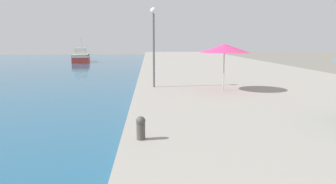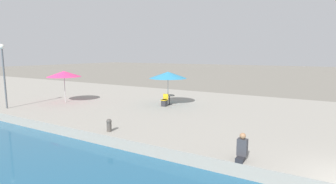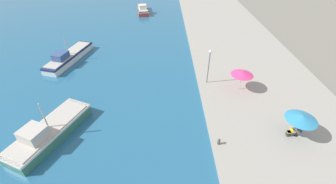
% 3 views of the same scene
% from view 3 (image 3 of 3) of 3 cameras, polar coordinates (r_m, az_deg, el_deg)
% --- Properties ---
extents(water_basin, '(56.00, 90.00, 0.04)m').
position_cam_3_polar(water_basin, '(49.64, -30.00, 11.67)').
color(water_basin, '#235B7F').
rests_on(water_basin, ground_plane).
extents(quay_promenade, '(16.00, 90.00, 0.58)m').
position_cam_3_polar(quay_promenade, '(45.26, 15.40, 13.55)').
color(quay_promenade, gray).
rests_on(quay_promenade, ground_plane).
extents(fishing_boat_near, '(6.16, 9.22, 4.14)m').
position_cam_3_polar(fishing_boat_near, '(24.92, -28.04, -8.78)').
color(fishing_boat_near, '#33705B').
rests_on(fishing_boat_near, water_basin).
extents(fishing_boat_mid, '(4.93, 10.22, 3.66)m').
position_cam_3_polar(fishing_boat_mid, '(38.22, -23.94, 8.21)').
color(fishing_boat_mid, silver).
rests_on(fishing_boat_mid, water_basin).
extents(fishing_boat_far, '(3.46, 7.73, 3.76)m').
position_cam_3_polar(fishing_boat_far, '(58.58, -6.41, 20.13)').
color(fishing_boat_far, red).
rests_on(fishing_boat_far, water_basin).
extents(cafe_umbrella_pink, '(2.84, 2.84, 2.55)m').
position_cam_3_polar(cafe_umbrella_pink, '(23.83, 30.88, -5.56)').
color(cafe_umbrella_pink, '#B7B7B7').
rests_on(cafe_umbrella_pink, quay_promenade).
extents(cafe_umbrella_white, '(2.67, 2.67, 2.53)m').
position_cam_3_polar(cafe_umbrella_white, '(28.11, 18.36, 4.57)').
color(cafe_umbrella_white, '#B7B7B7').
rests_on(cafe_umbrella_white, quay_promenade).
extents(cafe_table, '(0.80, 0.80, 0.74)m').
position_cam_3_polar(cafe_table, '(24.95, 29.97, -8.66)').
color(cafe_table, '#333338').
rests_on(cafe_table, quay_promenade).
extents(cafe_chair_left, '(0.44, 0.41, 0.91)m').
position_cam_3_polar(cafe_chair_left, '(24.73, 28.38, -9.16)').
color(cafe_chair_left, '#2D2D33').
rests_on(cafe_chair_left, quay_promenade).
extents(cafe_chair_right, '(0.44, 0.41, 0.91)m').
position_cam_3_polar(cafe_chair_right, '(24.74, 28.35, -9.13)').
color(cafe_chair_right, '#2D2D33').
rests_on(cafe_chair_right, quay_promenade).
extents(mooring_bollard, '(0.26, 0.26, 0.65)m').
position_cam_3_polar(mooring_bollard, '(21.62, 12.80, -12.13)').
color(mooring_bollard, '#4C4742').
rests_on(mooring_bollard, quay_promenade).
extents(lamppost, '(0.36, 0.36, 4.56)m').
position_cam_3_polar(lamppost, '(28.04, 10.43, 7.72)').
color(lamppost, '#565B60').
rests_on(lamppost, quay_promenade).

